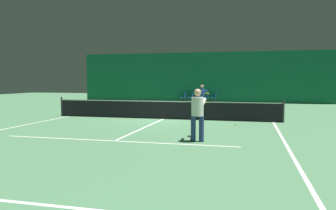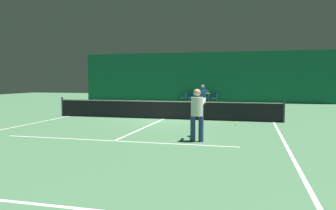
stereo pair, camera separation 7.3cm
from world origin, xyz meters
The scene contains 17 objects.
ground_plane centered at (0.00, 0.00, 0.00)m, with size 60.00×60.00×0.00m, color #4C7F56.
backdrop_curtain centered at (0.00, 13.57, 2.28)m, with size 23.00×0.12×4.57m.
court_line_baseline_far centered at (0.00, 11.90, 0.00)m, with size 11.00×0.10×0.00m.
court_line_service_far centered at (0.00, 6.40, 0.00)m, with size 8.25×0.10×0.00m.
court_line_service_near centered at (0.00, -6.40, 0.00)m, with size 8.25×0.10×0.00m.
court_line_sideline_left centered at (-5.50, 0.00, 0.00)m, with size 0.10×23.80×0.00m.
court_line_sideline_right centered at (5.50, 0.00, 0.00)m, with size 0.10×23.80×0.00m.
court_line_centre centered at (0.00, 0.00, 0.00)m, with size 0.10×12.80×0.00m.
tennis_net centered at (0.00, 0.00, 0.51)m, with size 12.00×0.10×1.07m.
player_near centered at (2.70, -5.79, 1.02)m, with size 0.44×1.38×1.75m.
player_far centered at (1.38, 4.70, 1.00)m, with size 0.92×1.40×1.73m.
courtside_chair_0 centered at (-1.51, 13.02, 0.49)m, with size 0.44×0.44×0.84m.
courtside_chair_1 centered at (-0.80, 13.02, 0.49)m, with size 0.44×0.44×0.84m.
courtside_chair_2 centered at (-0.09, 13.02, 0.49)m, with size 0.44×0.44×0.84m.
courtside_chair_3 centered at (0.61, 13.02, 0.49)m, with size 0.44×0.44×0.84m.
courtside_chair_4 centered at (1.32, 13.02, 0.49)m, with size 0.44×0.44×0.84m.
tennis_ball centered at (3.78, -1.46, 0.03)m, with size 0.07×0.07×0.07m.
Camera 1 is at (4.34, -16.45, 2.03)m, focal length 35.00 mm.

